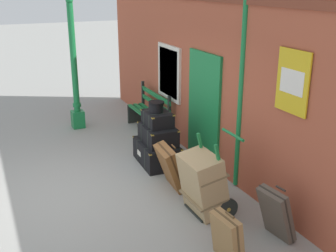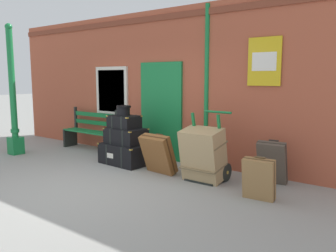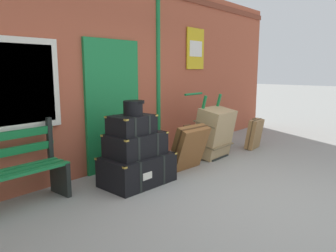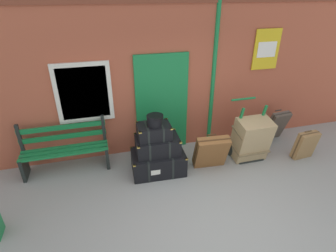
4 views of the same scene
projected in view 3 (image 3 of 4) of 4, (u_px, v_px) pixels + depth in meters
The scene contains 11 objects.
ground_plane at pixel (257, 200), 4.18m from camera, with size 60.00×60.00×0.00m, color gray.
brick_facade at pixel (115, 71), 5.52m from camera, with size 10.40×0.35×3.20m.
steamer_trunk_base at pixel (137, 169), 4.76m from camera, with size 1.04×0.70×0.43m.
steamer_trunk_middle at pixel (136, 144), 4.71m from camera, with size 0.83×0.59×0.33m.
steamer_trunk_top at pixel (132, 124), 4.62m from camera, with size 0.62×0.46×0.27m.
round_hatbox at pixel (133, 107), 4.57m from camera, with size 0.30×0.29×0.21m.
porters_trolley at pixel (206, 142), 6.26m from camera, with size 0.71×0.66×1.19m.
large_brown_trunk at pixel (214, 132), 6.12m from camera, with size 0.70×0.59×0.95m.
suitcase_brown at pixel (217, 127), 7.24m from camera, with size 0.49×0.42×0.75m.
suitcase_slate at pixel (254, 134), 6.82m from camera, with size 0.47×0.29×0.64m.
suitcase_cream at pixel (189, 147), 5.38m from camera, with size 0.66×0.48×0.75m.
Camera 3 is at (-3.77, -1.65, 1.65)m, focal length 35.30 mm.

